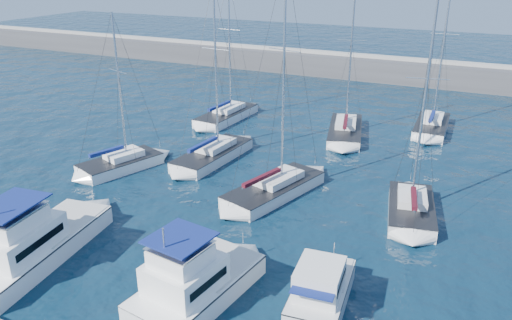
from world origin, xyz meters
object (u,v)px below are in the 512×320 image
at_px(sailboat_back_b, 345,131).
at_px(sailboat_mid_d, 275,188).
at_px(motor_yacht_stbd_outer, 320,291).
at_px(sailboat_back_c, 432,126).
at_px(motor_yacht_port_inner, 31,245).
at_px(sailboat_mid_a, 121,163).
at_px(sailboat_mid_e, 411,209).
at_px(sailboat_back_a, 227,115).
at_px(sailboat_mid_b, 213,154).
at_px(motor_yacht_stbd_inner, 193,283).

bearing_deg(sailboat_back_b, sailboat_mid_d, -107.31).
distance_m(motor_yacht_stbd_outer, sailboat_back_c, 32.11).
height_order(motor_yacht_port_inner, sailboat_mid_a, sailboat_mid_a).
height_order(sailboat_mid_d, sailboat_back_b, sailboat_mid_d).
distance_m(sailboat_mid_e, sailboat_back_c, 19.98).
bearing_deg(sailboat_back_b, sailboat_back_c, 21.31).
bearing_deg(sailboat_mid_a, motor_yacht_port_inner, -52.11).
distance_m(sailboat_mid_a, sailboat_mid_d, 13.90).
distance_m(sailboat_back_a, sailboat_back_c, 21.93).
relative_size(sailboat_back_a, sailboat_back_c, 0.99).
bearing_deg(sailboat_mid_d, sailboat_back_a, 145.58).
distance_m(motor_yacht_stbd_outer, sailboat_mid_a, 23.45).
xyz_separation_m(sailboat_mid_d, sailboat_back_a, (-12.32, 15.19, -0.02)).
bearing_deg(sailboat_mid_d, sailboat_back_c, 83.74).
distance_m(sailboat_mid_b, sailboat_mid_e, 18.00).
bearing_deg(motor_yacht_stbd_outer, motor_yacht_stbd_inner, -164.18).
xyz_separation_m(motor_yacht_stbd_outer, sailboat_mid_a, (-21.19, 10.04, -0.42)).
bearing_deg(motor_yacht_port_inner, sailboat_back_b, 63.45).
bearing_deg(motor_yacht_stbd_outer, motor_yacht_port_inner, -174.47).
bearing_deg(sailboat_back_c, motor_yacht_port_inner, -118.61).
relative_size(sailboat_mid_b, sailboat_back_a, 1.00).
xyz_separation_m(motor_yacht_port_inner, sailboat_back_b, (10.53, 30.02, -0.62)).
distance_m(motor_yacht_stbd_inner, sailboat_back_a, 31.70).
distance_m(motor_yacht_stbd_outer, sailboat_mid_b, 21.46).
xyz_separation_m(sailboat_mid_b, sailboat_mid_e, (17.73, -3.12, 0.02)).
xyz_separation_m(sailboat_mid_a, sailboat_back_b, (14.94, 16.68, -0.00)).
height_order(motor_yacht_stbd_inner, sailboat_mid_d, sailboat_mid_d).
xyz_separation_m(sailboat_mid_a, sailboat_back_c, (22.68, 22.03, 0.01)).
distance_m(sailboat_mid_a, sailboat_back_b, 22.39).
bearing_deg(sailboat_mid_e, sailboat_mid_d, 175.56).
xyz_separation_m(motor_yacht_stbd_outer, sailboat_mid_e, (2.63, 12.12, -0.40)).
bearing_deg(sailboat_mid_b, sailboat_mid_e, -4.66).
distance_m(motor_yacht_port_inner, sailboat_back_a, 29.71).
bearing_deg(motor_yacht_stbd_inner, sailboat_back_a, 123.24).
bearing_deg(sailboat_back_a, motor_yacht_stbd_inner, -59.99).
distance_m(motor_yacht_port_inner, sailboat_mid_d, 17.21).
relative_size(motor_yacht_stbd_outer, sailboat_mid_d, 0.34).
relative_size(motor_yacht_stbd_outer, sailboat_mid_e, 0.39).
bearing_deg(sailboat_mid_b, sailboat_mid_a, -134.19).
height_order(motor_yacht_stbd_outer, sailboat_mid_d, sailboat_mid_d).
bearing_deg(motor_yacht_stbd_inner, sailboat_mid_b, 124.90).
xyz_separation_m(motor_yacht_stbd_inner, sailboat_mid_d, (-1.18, 13.48, -0.59)).
bearing_deg(sailboat_back_c, sailboat_mid_d, -114.07).
relative_size(motor_yacht_port_inner, motor_yacht_stbd_inner, 1.31).
bearing_deg(sailboat_mid_e, sailboat_back_b, 110.83).
relative_size(motor_yacht_port_inner, sailboat_back_b, 0.71).
height_order(motor_yacht_stbd_outer, sailboat_back_c, sailboat_back_c).
bearing_deg(sailboat_mid_d, motor_yacht_stbd_inner, -68.49).
bearing_deg(sailboat_mid_b, sailboat_back_a, 117.80).
height_order(motor_yacht_stbd_outer, sailboat_back_b, sailboat_back_b).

